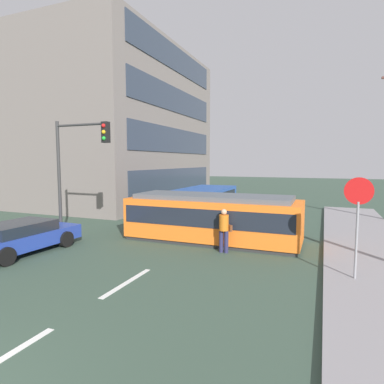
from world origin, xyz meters
The scene contains 11 objects.
ground_plane centered at (0.00, 10.00, 0.00)m, with size 120.00×120.00×0.00m, color #374B3E.
lane_stripe_2 centered at (0.00, 6.00, 0.01)m, with size 0.16×2.40×0.01m, color silver.
lane_stripe_3 centered at (0.00, 17.60, 0.01)m, with size 0.16×2.40×0.01m, color silver.
lane_stripe_4 centered at (0.00, 23.60, 0.01)m, with size 0.16×2.40×0.01m, color silver.
corner_building centered at (-14.50, 22.47, 6.40)m, with size 16.93×16.71×12.80m.
streetcar_tram centered at (0.69, 11.60, 1.05)m, with size 7.45×2.56×2.03m.
city_bus centered at (-1.61, 16.78, 1.05)m, with size 2.58×5.77×1.83m.
pedestrian_crossing centered at (1.68, 10.02, 0.94)m, with size 0.51×0.36×1.67m.
parked_sedan_mid centered at (-5.40, 7.05, 0.62)m, with size 2.09×4.45×1.19m.
stop_sign centered at (6.03, 8.42, 2.19)m, with size 0.76×0.07×2.88m.
traffic_light_mast centered at (-4.57, 9.32, 3.61)m, with size 2.73×0.33×5.18m.
Camera 1 is at (5.12, -1.66, 3.46)m, focal length 30.47 mm.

